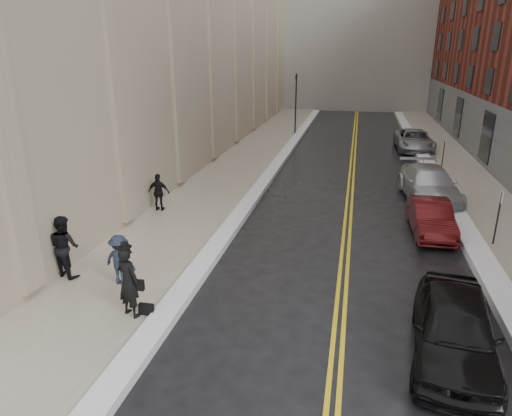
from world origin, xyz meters
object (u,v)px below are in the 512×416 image
at_px(car_black, 455,328).
at_px(car_silver_far, 414,140).
at_px(car_maroon, 431,217).
at_px(pedestrian_a, 64,246).
at_px(pedestrian_c, 159,192).
at_px(pedestrian_main, 128,282).
at_px(car_silver_near, 429,185).
at_px(pedestrian_b, 120,260).

xyz_separation_m(car_black, car_silver_far, (1.60, 24.99, -0.05)).
relative_size(car_maroon, pedestrian_a, 2.01).
xyz_separation_m(car_silver_far, pedestrian_c, (-12.69, -16.88, 0.24)).
bearing_deg(car_black, pedestrian_main, -172.07).
bearing_deg(car_maroon, pedestrian_a, -153.04).
xyz_separation_m(car_silver_near, pedestrian_main, (-9.37, -12.87, 0.35)).
xyz_separation_m(car_silver_near, pedestrian_c, (-12.15, -4.60, 0.19)).
height_order(pedestrian_a, pedestrian_b, pedestrian_a).
xyz_separation_m(pedestrian_main, pedestrian_c, (-2.78, 8.27, -0.17)).
distance_m(car_maroon, car_silver_near, 4.50).
bearing_deg(pedestrian_c, car_silver_near, -161.62).
bearing_deg(car_silver_near, pedestrian_main, -132.76).
distance_m(car_silver_far, pedestrian_b, 26.02).
xyz_separation_m(car_silver_far, pedestrian_main, (-9.91, -25.15, 0.41)).
height_order(car_maroon, pedestrian_main, pedestrian_main).
bearing_deg(pedestrian_a, car_silver_near, -117.73).
bearing_deg(pedestrian_a, pedestrian_c, -72.27).
bearing_deg(pedestrian_b, pedestrian_a, 6.60).
height_order(car_silver_far, pedestrian_a, pedestrian_a).
xyz_separation_m(car_black, pedestrian_c, (-11.09, 8.11, 0.20)).
xyz_separation_m(pedestrian_main, pedestrian_a, (-3.09, 1.71, 0.00)).
relative_size(car_black, car_silver_far, 0.87).
bearing_deg(car_silver_far, car_silver_near, -94.50).
distance_m(car_maroon, car_silver_far, 16.78).
bearing_deg(pedestrian_a, pedestrian_main, 171.42).
height_order(car_black, car_silver_near, car_silver_near).
relative_size(car_black, pedestrian_a, 2.31).
height_order(pedestrian_main, pedestrian_a, pedestrian_a).
bearing_deg(pedestrian_main, pedestrian_b, -32.79).
relative_size(car_silver_near, pedestrian_c, 3.30).
distance_m(car_silver_near, car_silver_far, 12.29).
xyz_separation_m(car_black, pedestrian_a, (-11.40, 1.55, 0.37)).
distance_m(car_silver_near, pedestrian_main, 15.92).
xyz_separation_m(pedestrian_a, pedestrian_b, (1.97, -0.13, -0.21)).
bearing_deg(pedestrian_b, pedestrian_main, 135.81).
bearing_deg(car_silver_near, car_black, -101.48).
relative_size(pedestrian_main, pedestrian_a, 1.00).
distance_m(car_black, pedestrian_b, 9.54).
relative_size(car_maroon, car_silver_far, 0.75).
height_order(car_black, car_silver_far, car_black).
xyz_separation_m(car_black, pedestrian_main, (-8.31, -0.16, 0.37)).
bearing_deg(car_silver_far, car_maroon, -95.55).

